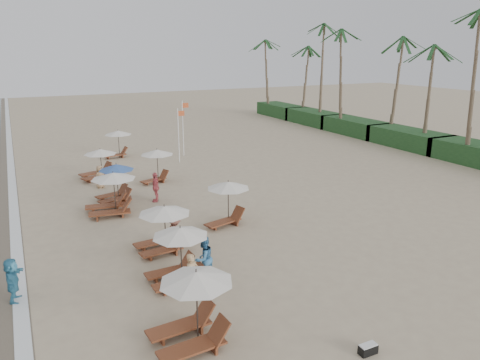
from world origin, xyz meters
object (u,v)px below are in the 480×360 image
inland_station_1 (156,161)px  beachgoer_far_a (156,187)px  lounger_station_3 (109,195)px  lounger_station_5 (97,165)px  beachgoer_far_b (100,177)px  flag_pole_near (179,133)px  waterline_walker (13,280)px  lounger_station_0 (189,311)px  inland_station_0 (226,199)px  inland_station_2 (117,141)px  lounger_station_2 (161,228)px  beachgoer_near (192,276)px  beachgoer_mid_a (204,258)px  beachgoer_mid_b (175,233)px  lounger_station_1 (176,256)px  duffel_bag (368,349)px  lounger_station_4 (114,183)px

inland_station_1 → beachgoer_far_a: (-1.21, -4.03, -0.56)m
lounger_station_3 → lounger_station_5: lounger_station_3 is taller
beachgoer_far_b → flag_pole_near: 8.46m
beachgoer_far_a → waterline_walker: bearing=-15.2°
lounger_station_0 → inland_station_0: 10.05m
inland_station_2 → lounger_station_2: bearing=-96.5°
lounger_station_2 → inland_station_0: size_ratio=0.95×
inland_station_2 → waterline_walker: bearing=-111.1°
lounger_station_0 → lounger_station_5: lounger_station_0 is taller
inland_station_1 → beachgoer_near: bearing=-101.7°
beachgoer_mid_a → flag_pole_near: flag_pole_near is taller
beachgoer_mid_b → waterline_walker: waterline_walker is taller
lounger_station_1 → inland_station_2: lounger_station_1 is taller
beachgoer_near → duffel_bag: size_ratio=3.02×
lounger_station_5 → inland_station_0: bearing=-69.9°
lounger_station_2 → waterline_walker: (-6.02, -1.80, -0.27)m
lounger_station_3 → lounger_station_4: bearing=72.5°
beachgoer_far_a → beachgoer_far_b: (-2.46, 4.31, -0.14)m
beachgoer_mid_b → duffel_bag: (2.69, -9.80, -0.59)m
duffel_bag → flag_pole_near: size_ratio=0.13×
lounger_station_2 → beachgoer_mid_a: lounger_station_2 is taller
flag_pole_near → lounger_station_1: bearing=-109.7°
duffel_bag → beachgoer_mid_a: bearing=112.4°
beachgoer_mid_a → beachgoer_far_b: bearing=-107.9°
lounger_station_1 → duffel_bag: size_ratio=4.40×
lounger_station_3 → flag_pole_near: bearing=52.6°
lounger_station_2 → inland_station_2: 19.76m
lounger_station_4 → beachgoer_mid_b: lounger_station_4 is taller
lounger_station_5 → beachgoer_near: size_ratio=1.61×
lounger_station_1 → lounger_station_3: bearing=94.7°
inland_station_1 → duffel_bag: bearing=-89.1°
waterline_walker → duffel_bag: 12.34m
duffel_bag → lounger_station_0: bearing=148.1°
beachgoer_near → beachgoer_mid_b: beachgoer_near is taller
inland_station_1 → beachgoer_far_a: inland_station_1 is taller
lounger_station_1 → beachgoer_mid_a: size_ratio=1.36×
beachgoer_far_a → flag_pole_near: 9.98m
beachgoer_mid_b → duffel_bag: beachgoer_mid_b is taller
beachgoer_mid_b → waterline_walker: (-6.68, -1.79, 0.08)m
lounger_station_1 → inland_station_2: (2.58, 22.71, 0.27)m
lounger_station_0 → lounger_station_2: bearing=79.9°
lounger_station_0 → lounger_station_2: (1.24, 6.96, -0.03)m
beachgoer_mid_a → beachgoer_far_b: (-1.36, 14.56, -0.16)m
inland_station_0 → inland_station_2: same height
lounger_station_1 → inland_station_0: lounger_station_1 is taller
lounger_station_2 → lounger_station_5: 13.61m
lounger_station_3 → inland_station_1: size_ratio=1.11×
inland_station_2 → beachgoer_far_b: (-2.91, -8.45, -0.65)m
lounger_station_0 → inland_station_1: lounger_station_0 is taller
lounger_station_3 → inland_station_0: lounger_station_3 is taller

